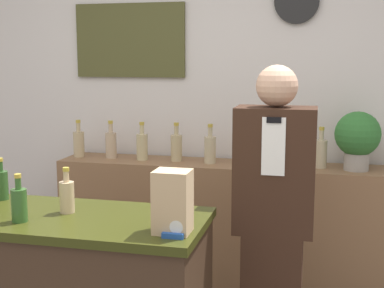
{
  "coord_description": "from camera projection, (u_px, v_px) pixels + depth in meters",
  "views": [
    {
      "loc": [
        0.77,
        -1.72,
        1.62
      ],
      "look_at": [
        0.1,
        1.11,
        1.16
      ],
      "focal_mm": 50.0,
      "sensor_mm": 36.0,
      "label": 1
    }
  ],
  "objects": [
    {
      "name": "shopkeeper",
      "position": [
        274.0,
        221.0,
        2.75
      ],
      "size": [
        0.4,
        0.25,
        1.59
      ],
      "color": "#331E14",
      "rests_on": "ground_plane"
    },
    {
      "name": "counter_bottle_4",
      "position": [
        67.0,
        196.0,
        2.5
      ],
      "size": [
        0.07,
        0.07,
        0.22
      ],
      "color": "tan",
      "rests_on": "display_counter"
    },
    {
      "name": "back_wall",
      "position": [
        207.0,
        96.0,
        3.8
      ],
      "size": [
        5.2,
        0.09,
        2.7
      ],
      "color": "silver",
      "rests_on": "ground_plane"
    },
    {
      "name": "shelf_bottle_1",
      "position": [
        111.0,
        144.0,
        3.78
      ],
      "size": [
        0.08,
        0.08,
        0.27
      ],
      "color": "tan",
      "rests_on": "back_shelf"
    },
    {
      "name": "shelf_bottle_4",
      "position": [
        210.0,
        149.0,
        3.58
      ],
      "size": [
        0.08,
        0.08,
        0.27
      ],
      "color": "tan",
      "rests_on": "back_shelf"
    },
    {
      "name": "counter_bottle_3",
      "position": [
        19.0,
        204.0,
        2.36
      ],
      "size": [
        0.07,
        0.07,
        0.22
      ],
      "color": "#2D5523",
      "rests_on": "display_counter"
    },
    {
      "name": "back_shelf",
      "position": [
        228.0,
        230.0,
        3.66
      ],
      "size": [
        2.34,
        0.37,
        0.93
      ],
      "color": "brown",
      "rests_on": "ground_plane"
    },
    {
      "name": "shelf_bottle_7",
      "position": [
        321.0,
        152.0,
        3.43
      ],
      "size": [
        0.08,
        0.08,
        0.27
      ],
      "color": "tan",
      "rests_on": "back_shelf"
    },
    {
      "name": "potted_plant",
      "position": [
        358.0,
        137.0,
        3.34
      ],
      "size": [
        0.28,
        0.28,
        0.37
      ],
      "color": "#9E998E",
      "rests_on": "back_shelf"
    },
    {
      "name": "shelf_bottle_0",
      "position": [
        79.0,
        143.0,
        3.82
      ],
      "size": [
        0.08,
        0.08,
        0.27
      ],
      "color": "tan",
      "rests_on": "back_shelf"
    },
    {
      "name": "shelf_bottle_5",
      "position": [
        246.0,
        150.0,
        3.54
      ],
      "size": [
        0.08,
        0.08,
        0.27
      ],
      "color": "tan",
      "rests_on": "back_shelf"
    },
    {
      "name": "shelf_bottle_2",
      "position": [
        142.0,
        146.0,
        3.7
      ],
      "size": [
        0.08,
        0.08,
        0.27
      ],
      "color": "tan",
      "rests_on": "back_shelf"
    },
    {
      "name": "paper_bag",
      "position": [
        173.0,
        202.0,
        2.2
      ],
      "size": [
        0.15,
        0.13,
        0.26
      ],
      "color": "tan",
      "rests_on": "display_counter"
    },
    {
      "name": "shelf_bottle_3",
      "position": [
        176.0,
        147.0,
        3.66
      ],
      "size": [
        0.08,
        0.08,
        0.27
      ],
      "color": "tan",
      "rests_on": "back_shelf"
    },
    {
      "name": "tape_dispenser",
      "position": [
        175.0,
        232.0,
        2.16
      ],
      "size": [
        0.09,
        0.06,
        0.07
      ],
      "color": "#1E4799",
      "rests_on": "display_counter"
    },
    {
      "name": "shelf_bottle_6",
      "position": [
        283.0,
        151.0,
        3.48
      ],
      "size": [
        0.08,
        0.08,
        0.27
      ],
      "color": "tan",
      "rests_on": "back_shelf"
    },
    {
      "name": "counter_bottle_1",
      "position": [
        1.0,
        184.0,
        2.74
      ],
      "size": [
        0.07,
        0.07,
        0.22
      ],
      "color": "#2B5024",
      "rests_on": "display_counter"
    }
  ]
}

